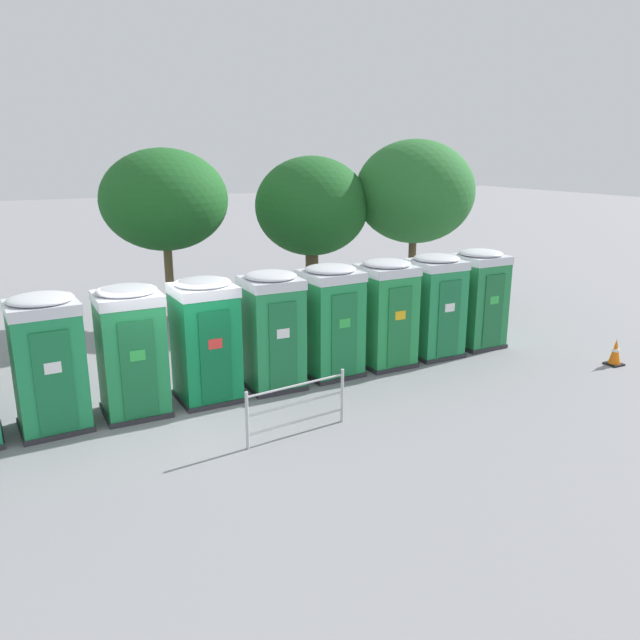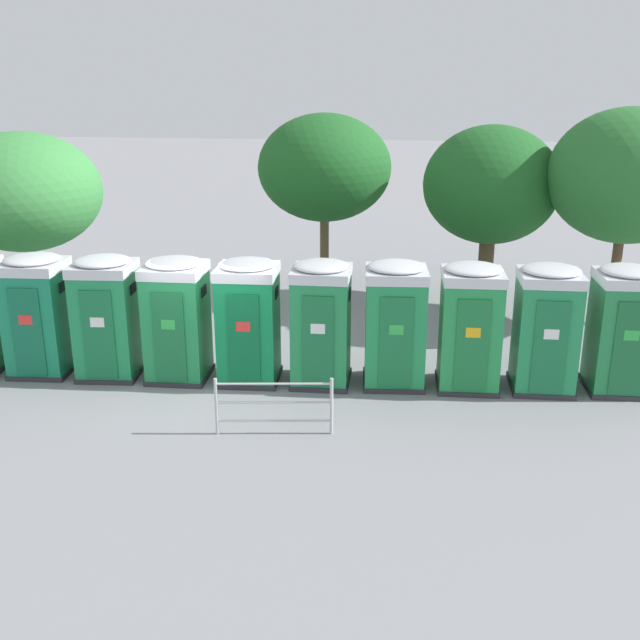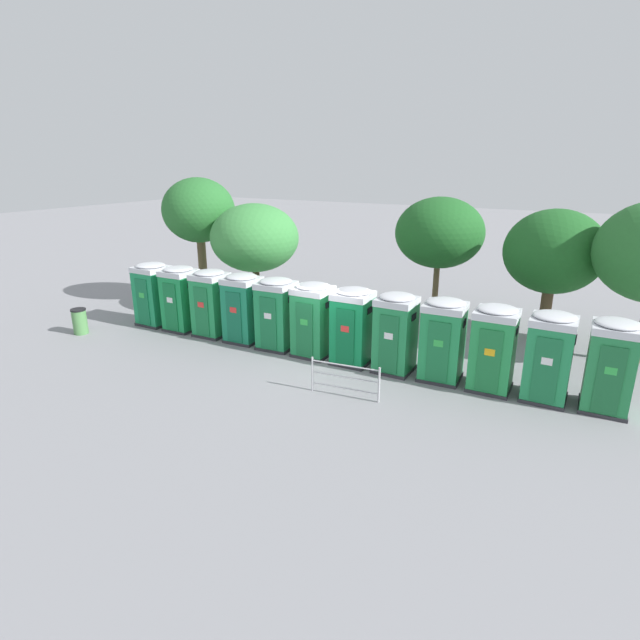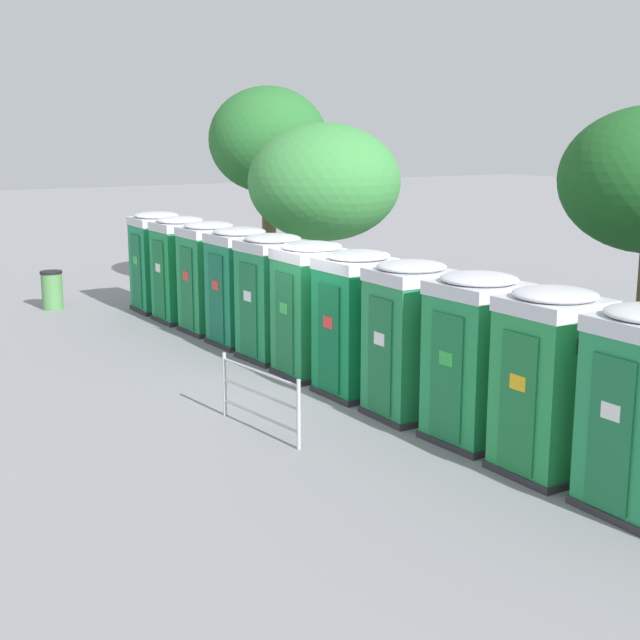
% 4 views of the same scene
% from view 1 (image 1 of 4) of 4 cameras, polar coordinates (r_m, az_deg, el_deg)
% --- Properties ---
extents(ground_plane, '(120.00, 120.00, 0.00)m').
position_cam_1_polar(ground_plane, '(12.83, -12.97, -7.94)').
color(ground_plane, gray).
extents(portapotty_4, '(1.30, 1.28, 2.54)m').
position_cam_1_polar(portapotty_4, '(12.28, -23.61, -3.54)').
color(portapotty_4, '#2D2D33').
rests_on(portapotty_4, ground).
extents(portapotty_5, '(1.22, 1.21, 2.54)m').
position_cam_1_polar(portapotty_5, '(12.45, -16.87, -2.65)').
color(portapotty_5, '#2D2D33').
rests_on(portapotty_5, ground).
extents(portapotty_6, '(1.24, 1.24, 2.54)m').
position_cam_1_polar(portapotty_6, '(12.80, -10.43, -1.75)').
color(portapotty_6, '#2D2D33').
rests_on(portapotty_6, ground).
extents(portapotty_7, '(1.17, 1.21, 2.54)m').
position_cam_1_polar(portapotty_7, '(13.31, -4.42, -0.87)').
color(portapotty_7, '#2D2D33').
rests_on(portapotty_7, ground).
extents(portapotty_8, '(1.30, 1.27, 2.54)m').
position_cam_1_polar(portapotty_8, '(14.01, 0.97, -0.00)').
color(portapotty_8, '#2D2D33').
rests_on(portapotty_8, ground).
extents(portapotty_9, '(1.23, 1.22, 2.54)m').
position_cam_1_polar(portapotty_9, '(14.74, 6.02, 0.69)').
color(portapotty_9, '#2D2D33').
rests_on(portapotty_9, ground).
extents(portapotty_10, '(1.20, 1.21, 2.54)m').
position_cam_1_polar(portapotty_10, '(15.62, 10.43, 1.36)').
color(portapotty_10, '#2D2D33').
rests_on(portapotty_10, ground).
extents(portapotty_11, '(1.19, 1.22, 2.54)m').
position_cam_1_polar(portapotty_11, '(16.61, 14.26, 1.97)').
color(portapotty_11, '#2D2D33').
rests_on(portapotty_11, ground).
extents(street_tree_0, '(3.51, 3.51, 4.81)m').
position_cam_1_polar(street_tree_0, '(19.61, -0.76, 10.30)').
color(street_tree_0, brown).
rests_on(street_tree_0, ground).
extents(street_tree_2, '(3.62, 3.62, 5.05)m').
position_cam_1_polar(street_tree_2, '(18.66, -14.04, 10.59)').
color(street_tree_2, brown).
rests_on(street_tree_2, ground).
extents(street_tree_3, '(3.73, 3.73, 5.31)m').
position_cam_1_polar(street_tree_3, '(20.15, 8.64, 11.50)').
color(street_tree_3, brown).
rests_on(street_tree_3, ground).
extents(traffic_cone, '(0.36, 0.36, 0.64)m').
position_cam_1_polar(traffic_cone, '(16.47, 25.39, -2.69)').
color(traffic_cone, black).
rests_on(traffic_cone, ground).
extents(event_barrier, '(2.04, 0.30, 1.05)m').
position_cam_1_polar(event_barrier, '(11.24, -2.12, -7.81)').
color(event_barrier, '#B7B7BC').
rests_on(event_barrier, ground).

